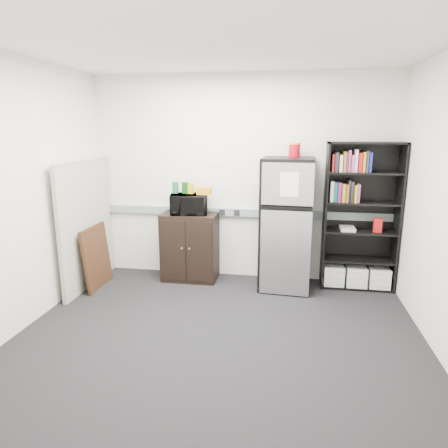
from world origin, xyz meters
name	(u,v)px	position (x,y,z in m)	size (l,w,h in m)	color
floor	(219,336)	(0.00, 0.00, 0.00)	(4.00, 4.00, 0.00)	black
wall_back	(241,179)	(0.00, 1.75, 1.35)	(4.00, 0.02, 2.70)	white
wall_left	(20,196)	(-2.00, 0.00, 1.35)	(0.02, 3.50, 2.70)	white
ceiling	(218,42)	(0.00, 0.00, 2.70)	(4.00, 3.50, 0.02)	white
electrical_raceway	(241,213)	(0.00, 1.72, 0.90)	(3.92, 0.05, 0.10)	gray
wall_note	(215,164)	(-0.35, 1.74, 1.55)	(0.14, 0.00, 0.10)	white
bookshelf	(360,218)	(1.53, 1.57, 0.91)	(0.90, 0.34, 1.85)	black
cubicle_partition	(87,224)	(-1.90, 1.08, 0.81)	(0.06, 1.30, 1.62)	#ABA698
cabinet	(190,247)	(-0.66, 1.50, 0.45)	(0.73, 0.48, 0.91)	black
microwave	(189,204)	(-0.66, 1.48, 1.04)	(0.48, 0.32, 0.26)	black
snack_box_a	(175,188)	(-0.85, 1.52, 1.25)	(0.07, 0.05, 0.15)	#1A5C2E
snack_box_b	(185,188)	(-0.71, 1.52, 1.25)	(0.07, 0.05, 0.15)	#0D3B11
snack_box_c	(191,188)	(-0.64, 1.52, 1.24)	(0.07, 0.05, 0.14)	gold
snack_bag	(204,191)	(-0.45, 1.47, 1.22)	(0.18, 0.10, 0.10)	orange
refrigerator	(286,224)	(0.61, 1.42, 0.83)	(0.66, 0.69, 1.66)	black
coffee_can	(294,149)	(0.68, 1.55, 1.76)	(0.14, 0.14, 0.19)	#A40715
framed_poster	(97,257)	(-1.77, 1.02, 0.40)	(0.11, 0.62, 0.80)	black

